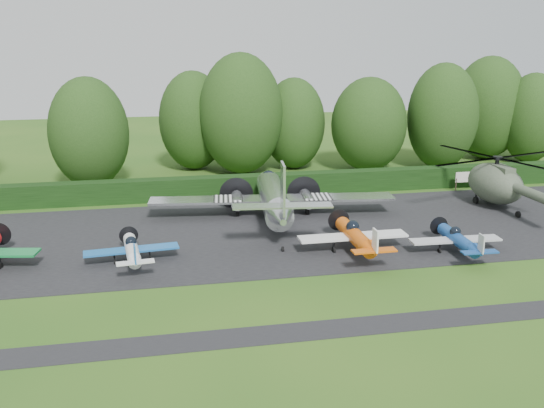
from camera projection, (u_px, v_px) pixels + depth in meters
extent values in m
plane|color=#234E16|center=(252.00, 288.00, 36.27)|extent=(160.00, 160.00, 0.00)
cube|color=black|center=(231.00, 235.00, 45.71)|extent=(70.00, 18.00, 0.01)
cube|color=black|center=(271.00, 335.00, 30.60)|extent=(70.00, 2.00, 0.00)
cube|color=black|center=(216.00, 198.00, 56.10)|extent=(90.00, 1.60, 2.00)
cylinder|color=silver|center=(274.00, 198.00, 49.18)|extent=(2.12, 11.04, 2.12)
cone|color=silver|center=(260.00, 181.00, 55.03)|extent=(2.12, 1.38, 2.12)
cone|color=silver|center=(292.00, 216.00, 42.80)|extent=(2.12, 2.76, 2.12)
sphere|color=black|center=(262.00, 178.00, 54.07)|extent=(1.38, 1.38, 1.38)
cube|color=silver|center=(271.00, 199.00, 50.13)|extent=(20.25, 2.21, 0.20)
cube|color=white|center=(227.00, 200.00, 49.42)|extent=(2.39, 2.30, 0.05)
cube|color=white|center=(314.00, 195.00, 50.77)|extent=(2.39, 2.30, 0.05)
cylinder|color=silver|center=(235.00, 202.00, 50.17)|extent=(1.01, 2.94, 1.01)
cylinder|color=silver|center=(304.00, 198.00, 51.25)|extent=(1.01, 2.94, 1.01)
cylinder|color=black|center=(232.00, 195.00, 52.13)|extent=(2.94, 0.03, 2.94)
cylinder|color=black|center=(299.00, 192.00, 53.21)|extent=(2.94, 0.03, 2.94)
cube|color=silver|center=(294.00, 205.00, 41.83)|extent=(6.90, 1.29, 0.13)
cube|color=silver|center=(295.00, 188.00, 41.22)|extent=(0.17, 2.02, 3.50)
cylinder|color=black|center=(236.00, 214.00, 50.10)|extent=(0.23, 0.83, 0.83)
cylinder|color=black|center=(305.00, 211.00, 51.18)|extent=(0.23, 0.83, 0.83)
cylinder|color=black|center=(295.00, 249.00, 42.31)|extent=(0.17, 0.40, 0.40)
cylinder|color=black|center=(1.00, 265.00, 39.31)|extent=(0.15, 0.48, 0.48)
cylinder|color=silver|center=(132.00, 250.00, 39.74)|extent=(0.85, 4.86, 0.85)
sphere|color=black|center=(132.00, 242.00, 40.14)|extent=(0.74, 0.74, 0.74)
cube|color=#1B5CA3|center=(132.00, 250.00, 40.20)|extent=(6.18, 1.15, 0.12)
cube|color=silver|center=(130.00, 263.00, 36.93)|extent=(2.30, 0.62, 0.09)
cube|color=#1B5CA3|center=(130.00, 254.00, 36.69)|extent=(0.09, 0.71, 1.15)
cylinder|color=black|center=(133.00, 235.00, 42.70)|extent=(1.32, 0.02, 1.32)
cylinder|color=black|center=(115.00, 261.00, 40.00)|extent=(0.12, 0.39, 0.39)
cylinder|color=black|center=(150.00, 259.00, 40.42)|extent=(0.12, 0.39, 0.39)
cylinder|color=black|center=(134.00, 250.00, 42.14)|extent=(0.11, 0.35, 0.35)
cylinder|color=#D4550C|center=(355.00, 237.00, 41.65)|extent=(1.05, 6.04, 1.05)
sphere|color=black|center=(353.00, 227.00, 42.14)|extent=(0.92, 0.92, 0.92)
cube|color=silver|center=(353.00, 236.00, 42.21)|extent=(7.69, 1.43, 0.15)
cube|color=#D4550C|center=(374.00, 251.00, 38.15)|extent=(2.86, 0.77, 0.11)
cube|color=silver|center=(375.00, 241.00, 37.85)|extent=(0.11, 0.88, 1.43)
cylinder|color=black|center=(339.00, 220.00, 45.33)|extent=(1.65, 0.02, 1.65)
cylinder|color=black|center=(334.00, 250.00, 41.97)|extent=(0.15, 0.48, 0.48)
cylinder|color=black|center=(373.00, 247.00, 42.50)|extent=(0.15, 0.48, 0.48)
cylinder|color=black|center=(343.00, 237.00, 44.63)|extent=(0.13, 0.44, 0.44)
cylinder|color=navy|center=(458.00, 240.00, 41.56)|extent=(0.88, 5.03, 0.88)
sphere|color=black|center=(455.00, 232.00, 41.97)|extent=(0.77, 0.77, 0.77)
cube|color=#B1B2B8|center=(455.00, 240.00, 42.03)|extent=(6.41, 1.19, 0.13)
cube|color=navy|center=(481.00, 252.00, 38.65)|extent=(2.38, 0.64, 0.09)
cube|color=#B1B2B8|center=(483.00, 244.00, 38.40)|extent=(0.09, 0.73, 1.19)
cylinder|color=black|center=(437.00, 226.00, 44.63)|extent=(1.37, 0.02, 1.37)
cylinder|color=black|center=(440.00, 251.00, 41.83)|extent=(0.13, 0.40, 0.40)
cylinder|color=black|center=(471.00, 249.00, 42.27)|extent=(0.13, 0.40, 0.40)
cylinder|color=black|center=(442.00, 241.00, 44.04)|extent=(0.11, 0.37, 0.37)
ellipsoid|color=#3E4938|center=(495.00, 183.00, 52.86)|extent=(3.58, 6.57, 3.43)
cylinder|color=#3E4938|center=(531.00, 194.00, 47.89)|extent=(0.80, 6.89, 0.80)
cylinder|color=black|center=(497.00, 164.00, 52.39)|extent=(0.34, 0.34, 0.92)
cylinder|color=black|center=(498.00, 158.00, 52.25)|extent=(0.80, 0.80, 0.29)
cylinder|color=black|center=(498.00, 158.00, 52.25)|extent=(13.78, 13.78, 0.07)
cube|color=#3E4938|center=(502.00, 171.00, 51.63)|extent=(1.03, 2.30, 0.80)
ellipsoid|color=black|center=(484.00, 177.00, 54.56)|extent=(2.18, 2.18, 1.96)
cylinder|color=black|center=(476.00, 200.00, 53.99)|extent=(0.21, 0.64, 0.64)
cylinder|color=black|center=(499.00, 199.00, 54.41)|extent=(0.21, 0.64, 0.64)
cylinder|color=black|center=(517.00, 215.00, 49.87)|extent=(0.18, 0.55, 0.55)
cylinder|color=#3F3326|center=(456.00, 185.00, 58.48)|extent=(0.12, 0.12, 1.20)
cylinder|color=#3F3326|center=(485.00, 183.00, 59.03)|extent=(0.12, 0.12, 1.20)
cube|color=beige|center=(471.00, 177.00, 58.56)|extent=(3.21, 0.08, 1.00)
cylinder|color=black|center=(528.00, 148.00, 71.17)|extent=(0.70, 0.70, 3.41)
ellipsoid|color=#193410|center=(532.00, 118.00, 70.21)|extent=(6.78, 6.78, 10.41)
cylinder|color=black|center=(368.00, 155.00, 66.85)|extent=(0.70, 0.70, 3.35)
ellipsoid|color=#193410|center=(369.00, 124.00, 65.92)|extent=(8.19, 8.19, 10.24)
cylinder|color=black|center=(241.00, 154.00, 65.40)|extent=(0.70, 0.70, 4.21)
ellipsoid|color=#193410|center=(241.00, 114.00, 64.22)|extent=(8.93, 8.93, 12.86)
cylinder|color=black|center=(485.00, 142.00, 73.28)|extent=(0.70, 0.70, 4.00)
ellipsoid|color=#193410|center=(488.00, 108.00, 72.16)|extent=(8.54, 8.54, 12.21)
cylinder|color=black|center=(92.00, 169.00, 59.63)|extent=(0.70, 0.70, 3.53)
ellipsoid|color=#193410|center=(89.00, 133.00, 58.64)|extent=(7.66, 7.66, 10.80)
cylinder|color=black|center=(440.00, 151.00, 67.83)|extent=(0.70, 0.70, 3.83)
ellipsoid|color=#193410|center=(443.00, 116.00, 66.76)|extent=(7.70, 7.70, 11.70)
cylinder|color=black|center=(194.00, 153.00, 67.56)|extent=(0.70, 0.70, 3.55)
ellipsoid|color=#193410|center=(193.00, 121.00, 66.57)|extent=(7.47, 7.47, 10.86)
cylinder|color=black|center=(293.00, 154.00, 68.00)|extent=(0.70, 0.70, 3.30)
ellipsoid|color=#193410|center=(294.00, 123.00, 67.08)|extent=(6.91, 6.91, 10.09)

